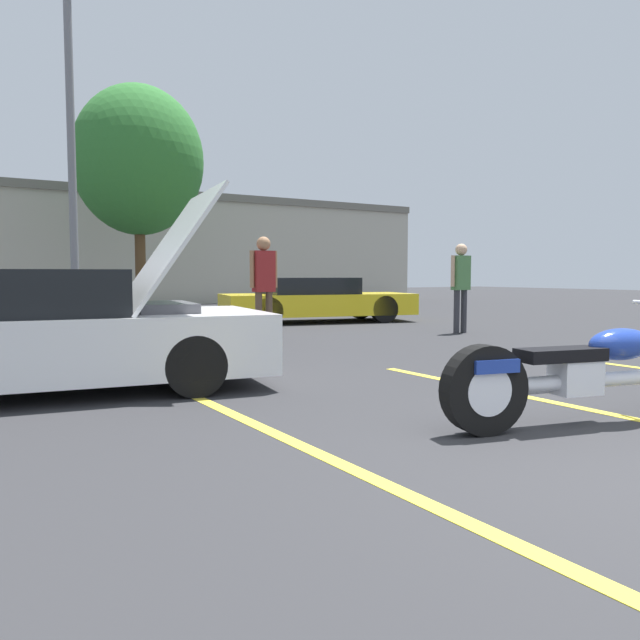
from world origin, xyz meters
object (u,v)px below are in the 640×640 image
Objects in this scene: light_pole at (74,129)px; parked_car_right_row at (316,300)px; spectator_by_show_car at (264,279)px; motorcycle at (590,374)px; spectator_near_motorcycle at (461,280)px; show_car_hood_open at (38,333)px; tree_background at (138,161)px.

light_pole is 6.83m from parked_car_right_row.
spectator_by_show_car reaches higher than parked_car_right_row.
motorcycle is 7.75m from spectator_near_motorcycle.
motorcycle is 6.64m from spectator_by_show_car.
spectator_near_motorcycle is at bearing 25.09° from show_car_hood_open.
parked_car_right_row is 2.76× the size of spectator_near_motorcycle.
tree_background is 3.81× the size of spectator_near_motorcycle.
show_car_hood_open is 2.63× the size of spectator_by_show_car.
spectator_by_show_car is (0.46, 6.59, 0.70)m from motorcycle.
show_car_hood_open is at bearing 146.46° from motorcycle.
spectator_near_motorcycle is at bearing -70.43° from tree_background.
spectator_by_show_car is (-3.27, -3.57, 0.57)m from parked_car_right_row.
parked_car_right_row is at bearing 83.40° from motorcycle.
motorcycle is at bearing -38.01° from show_car_hood_open.
spectator_near_motorcycle is (0.95, -4.02, 0.54)m from parked_car_right_row.
motorcycle is (1.49, -12.16, -4.06)m from light_pole.
tree_background is 1.43× the size of show_car_hood_open.
spectator_by_show_car is at bearing -93.89° from tree_background.
show_car_hood_open is 9.65m from parked_car_right_row.
motorcycle is 0.54× the size of show_car_hood_open.
show_car_hood_open is (-3.52, 3.79, 0.19)m from motorcycle.
spectator_near_motorcycle is at bearing 66.26° from motorcycle.
tree_background reaches higher than spectator_by_show_car.
tree_background is (2.60, 4.02, 0.15)m from light_pole.
motorcycle is 1.44× the size of spectator_near_motorcycle.
parked_car_right_row is (5.22, -2.00, -3.93)m from light_pole.
parked_car_right_row is at bearing 50.38° from show_car_hood_open.
spectator_near_motorcycle is 4.24m from spectator_by_show_car.
light_pole is 4.53× the size of spectator_near_motorcycle.
tree_background is at bearing 99.64° from motorcycle.
light_pole is at bearing -122.88° from tree_background.
motorcycle is at bearing -93.96° from spectator_by_show_car.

